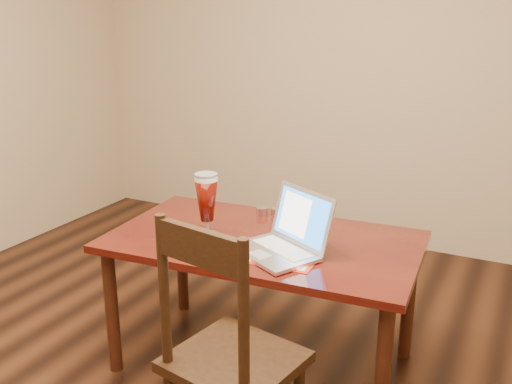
% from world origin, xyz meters
% --- Properties ---
extents(dining_table, '(1.47, 0.89, 0.97)m').
position_xyz_m(dining_table, '(0.07, 0.67, 0.60)').
color(dining_table, '#481209').
rests_on(dining_table, ground).
extents(dining_chair, '(0.50, 0.49, 1.03)m').
position_xyz_m(dining_chair, '(0.27, 0.01, 0.48)').
color(dining_chair, black).
rests_on(dining_chair, ground).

